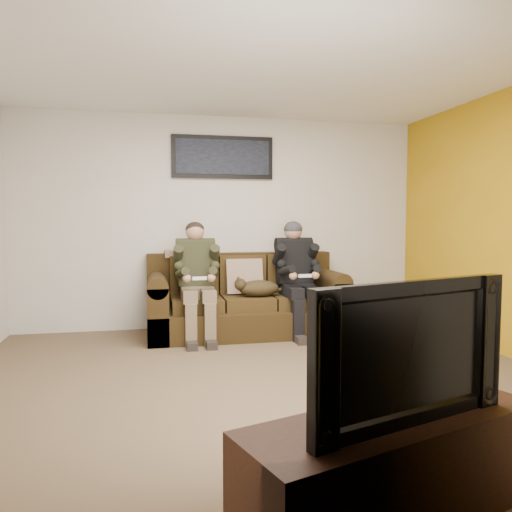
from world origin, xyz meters
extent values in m
plane|color=brown|center=(0.00, 0.00, 0.00)|extent=(5.00, 5.00, 0.00)
plane|color=silver|center=(0.00, 0.00, 2.60)|extent=(5.00, 5.00, 0.00)
plane|color=beige|center=(0.00, 2.25, 1.30)|extent=(5.00, 0.00, 5.00)
plane|color=beige|center=(0.00, -2.25, 1.30)|extent=(5.00, 0.00, 5.00)
cube|color=#30210E|center=(0.20, 1.75, 0.15)|extent=(2.26, 0.98, 0.31)
cube|color=#30210E|center=(0.20, 2.14, 0.62)|extent=(2.26, 0.21, 0.62)
cube|color=#30210E|center=(-0.82, 1.75, 0.31)|extent=(0.23, 0.98, 0.62)
cube|color=#30210E|center=(1.21, 1.75, 0.31)|extent=(0.23, 0.98, 0.62)
cylinder|color=#30210E|center=(-0.82, 1.75, 0.62)|extent=(0.23, 0.98, 0.23)
cylinder|color=#30210E|center=(1.21, 1.75, 0.62)|extent=(0.23, 0.98, 0.23)
cube|color=#3B2B12|center=(-0.39, 1.70, 0.38)|extent=(0.56, 0.62, 0.14)
cube|color=#3B2B12|center=(-0.39, 1.99, 0.68)|extent=(0.56, 0.14, 0.45)
cube|color=#3B2B12|center=(0.20, 1.70, 0.38)|extent=(0.56, 0.62, 0.14)
cube|color=#3B2B12|center=(0.20, 1.99, 0.68)|extent=(0.56, 0.14, 0.45)
cube|color=#3B2B12|center=(0.78, 1.70, 0.38)|extent=(0.56, 0.62, 0.14)
cube|color=#3B2B12|center=(0.78, 1.99, 0.68)|extent=(0.56, 0.14, 0.45)
cube|color=#9A7A65|center=(0.20, 1.87, 0.66)|extent=(0.43, 0.21, 0.43)
cube|color=#C4AA90|center=(-0.49, 2.12, 0.93)|extent=(0.46, 0.23, 0.08)
cube|color=brown|center=(-0.39, 1.67, 0.52)|extent=(0.36, 0.30, 0.14)
cube|color=#2A2C1A|center=(-0.39, 1.77, 0.82)|extent=(0.40, 0.30, 0.53)
cylinder|color=#2A2C1A|center=(-0.39, 1.79, 1.03)|extent=(0.44, 0.18, 0.18)
sphere|color=tan|center=(-0.39, 1.81, 1.19)|extent=(0.21, 0.21, 0.21)
cube|color=brown|center=(-0.49, 1.47, 0.51)|extent=(0.15, 0.42, 0.13)
cube|color=brown|center=(-0.29, 1.47, 0.51)|extent=(0.15, 0.42, 0.13)
cube|color=brown|center=(-0.49, 1.27, 0.23)|extent=(0.12, 0.13, 0.45)
cube|color=brown|center=(-0.29, 1.27, 0.23)|extent=(0.12, 0.13, 0.45)
cube|color=black|center=(-0.49, 1.19, 0.04)|extent=(0.11, 0.26, 0.08)
cube|color=black|center=(-0.29, 1.19, 0.04)|extent=(0.11, 0.26, 0.08)
cylinder|color=#2A2C1A|center=(-0.59, 1.70, 0.92)|extent=(0.11, 0.30, 0.28)
cylinder|color=#2A2C1A|center=(-0.19, 1.70, 0.92)|extent=(0.11, 0.30, 0.28)
cylinder|color=#2A2C1A|center=(-0.56, 1.48, 0.76)|extent=(0.14, 0.32, 0.15)
cylinder|color=#2A2C1A|center=(-0.22, 1.48, 0.76)|extent=(0.14, 0.32, 0.15)
sphere|color=tan|center=(-0.52, 1.36, 0.71)|extent=(0.09, 0.09, 0.09)
sphere|color=tan|center=(-0.26, 1.36, 0.71)|extent=(0.09, 0.09, 0.09)
cube|color=white|center=(-0.39, 1.34, 0.71)|extent=(0.15, 0.04, 0.03)
ellipsoid|color=black|center=(-0.39, 1.82, 1.22)|extent=(0.22, 0.22, 0.17)
cube|color=black|center=(0.78, 1.67, 0.52)|extent=(0.36, 0.30, 0.14)
cube|color=black|center=(0.78, 1.77, 0.82)|extent=(0.40, 0.30, 0.53)
cylinder|color=black|center=(0.78, 1.79, 1.03)|extent=(0.44, 0.18, 0.18)
sphere|color=#A6775C|center=(0.78, 1.81, 1.19)|extent=(0.21, 0.21, 0.21)
cube|color=black|center=(0.68, 1.47, 0.51)|extent=(0.15, 0.42, 0.13)
cube|color=black|center=(0.88, 1.47, 0.51)|extent=(0.15, 0.42, 0.13)
cube|color=black|center=(0.68, 1.27, 0.23)|extent=(0.12, 0.13, 0.45)
cube|color=black|center=(0.88, 1.27, 0.23)|extent=(0.12, 0.13, 0.45)
cube|color=black|center=(0.68, 1.19, 0.04)|extent=(0.11, 0.26, 0.08)
cube|color=black|center=(0.88, 1.19, 0.04)|extent=(0.11, 0.26, 0.08)
cylinder|color=black|center=(0.58, 1.70, 0.92)|extent=(0.11, 0.30, 0.28)
cylinder|color=black|center=(0.98, 1.70, 0.92)|extent=(0.11, 0.30, 0.28)
cylinder|color=black|center=(0.61, 1.48, 0.76)|extent=(0.14, 0.32, 0.15)
cylinder|color=black|center=(0.95, 1.48, 0.76)|extent=(0.14, 0.32, 0.15)
sphere|color=#A6775C|center=(0.65, 1.36, 0.71)|extent=(0.09, 0.09, 0.09)
sphere|color=#A6775C|center=(0.91, 1.36, 0.71)|extent=(0.09, 0.09, 0.09)
cube|color=white|center=(0.78, 1.34, 0.71)|extent=(0.15, 0.04, 0.03)
ellipsoid|color=black|center=(0.78, 1.81, 1.22)|extent=(0.22, 0.22, 0.19)
ellipsoid|color=#44351A|center=(0.32, 1.62, 0.55)|extent=(0.47, 0.26, 0.19)
sphere|color=#44351A|center=(0.10, 1.59, 0.60)|extent=(0.14, 0.14, 0.14)
cone|color=#44351A|center=(0.08, 1.55, 0.67)|extent=(0.04, 0.04, 0.04)
cone|color=#44351A|center=(0.08, 1.62, 0.67)|extent=(0.04, 0.04, 0.04)
cylinder|color=#44351A|center=(0.56, 1.67, 0.51)|extent=(0.26, 0.13, 0.08)
cube|color=black|center=(0.00, 2.22, 2.10)|extent=(1.25, 0.04, 0.52)
cube|color=black|center=(0.00, 2.19, 2.10)|extent=(1.15, 0.01, 0.42)
cube|color=black|center=(0.14, -1.95, 0.23)|extent=(1.52, 0.89, 0.46)
imported|color=black|center=(0.14, -1.95, 0.76)|extent=(1.06, 0.46, 0.61)
camera|label=1|loc=(-0.90, -3.92, 1.32)|focal=35.00mm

